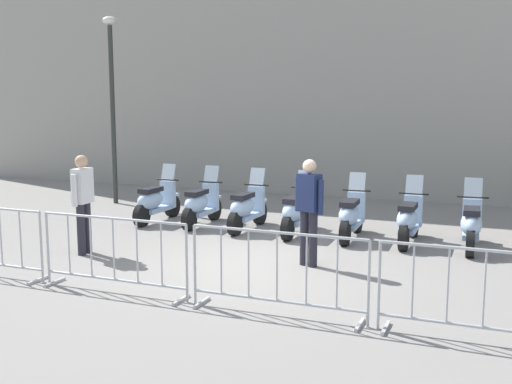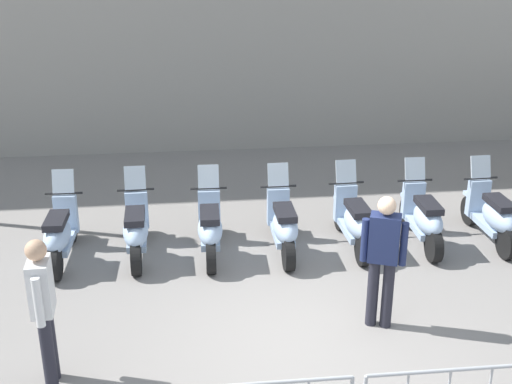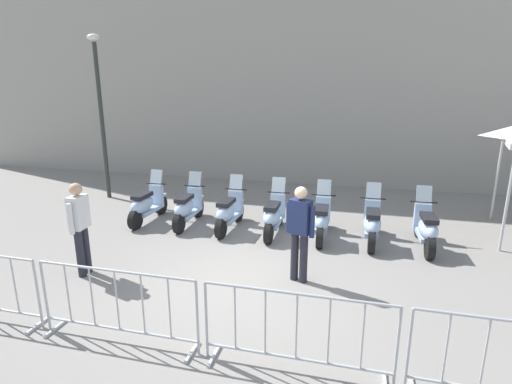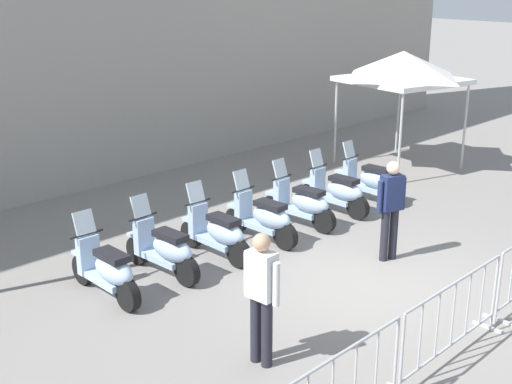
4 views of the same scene
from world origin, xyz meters
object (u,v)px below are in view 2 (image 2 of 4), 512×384
(motorcycle_4, at_px, (354,221))
(officer_near_row_end, at_px, (43,305))
(motorcycle_2, at_px, (210,228))
(motorcycle_6, at_px, (492,216))
(motorcycle_0, at_px, (60,234))
(officer_by_barriers, at_px, (383,255))
(motorcycle_3, at_px, (283,225))
(motorcycle_5, at_px, (423,218))
(motorcycle_1, at_px, (136,229))

(motorcycle_4, distance_m, officer_near_row_end, 4.97)
(motorcycle_2, xyz_separation_m, motorcycle_6, (4.29, 0.80, 0.00))
(motorcycle_0, xyz_separation_m, motorcycle_6, (6.44, 1.19, 0.00))
(motorcycle_0, bearing_deg, motorcycle_6, 10.46)
(motorcycle_0, xyz_separation_m, motorcycle_2, (2.15, 0.39, 0.00))
(officer_near_row_end, xyz_separation_m, officer_by_barriers, (3.63, 1.45, 0.00))
(motorcycle_0, distance_m, motorcycle_2, 2.18)
(motorcycle_0, height_order, motorcycle_4, same)
(motorcycle_2, xyz_separation_m, motorcycle_4, (2.15, 0.41, 0.00))
(motorcycle_0, xyz_separation_m, motorcycle_3, (3.23, 0.56, 0.00))
(officer_by_barriers, bearing_deg, motorcycle_5, 69.82)
(motorcycle_0, height_order, motorcycle_6, same)
(officer_near_row_end, distance_m, officer_by_barriers, 3.91)
(motorcycle_6, bearing_deg, officer_by_barriers, -127.65)
(motorcycle_1, height_order, motorcycle_5, same)
(motorcycle_6, bearing_deg, motorcycle_5, -170.37)
(motorcycle_0, xyz_separation_m, motorcycle_5, (5.36, 1.01, 0.00))
(motorcycle_0, distance_m, motorcycle_4, 4.37)
(motorcycle_0, height_order, motorcycle_3, same)
(motorcycle_1, xyz_separation_m, officer_by_barriers, (3.44, -1.56, 0.53))
(motorcycle_1, relative_size, motorcycle_5, 1.00)
(motorcycle_2, distance_m, motorcycle_6, 4.37)
(motorcycle_5, relative_size, motorcycle_6, 1.01)
(motorcycle_0, distance_m, officer_by_barriers, 4.73)
(motorcycle_1, height_order, officer_near_row_end, officer_near_row_end)
(motorcycle_1, relative_size, motorcycle_6, 1.00)
(motorcycle_1, xyz_separation_m, motorcycle_4, (3.23, 0.56, 0.00))
(motorcycle_0, bearing_deg, motorcycle_4, 10.55)
(motorcycle_0, height_order, motorcycle_2, same)
(motorcycle_3, bearing_deg, officer_by_barriers, -55.70)
(motorcycle_1, xyz_separation_m, motorcycle_3, (2.16, 0.32, 0.00))
(motorcycle_0, relative_size, motorcycle_5, 1.00)
(motorcycle_1, relative_size, motorcycle_3, 1.00)
(motorcycle_5, bearing_deg, officer_by_barriers, -110.18)
(motorcycle_3, relative_size, motorcycle_6, 1.00)
(motorcycle_3, xyz_separation_m, officer_by_barriers, (1.28, -1.88, 0.53))
(motorcycle_2, height_order, motorcycle_5, same)
(motorcycle_0, bearing_deg, motorcycle_2, 10.18)
(motorcycle_1, relative_size, officer_by_barriers, 0.99)
(motorcycle_6, xyz_separation_m, officer_near_row_end, (-5.57, -3.95, 0.53))
(motorcycle_5, relative_size, officer_by_barriers, 0.99)
(motorcycle_2, height_order, officer_by_barriers, officer_by_barriers)
(motorcycle_0, bearing_deg, motorcycle_1, 12.61)
(motorcycle_6, bearing_deg, motorcycle_4, -169.70)
(motorcycle_6, bearing_deg, motorcycle_1, -169.97)
(motorcycle_2, xyz_separation_m, motorcycle_5, (3.21, 0.62, 0.00))
(motorcycle_1, xyz_separation_m, motorcycle_6, (5.37, 0.95, 0.00))
(officer_near_row_end, bearing_deg, motorcycle_4, 46.17)
(motorcycle_4, bearing_deg, motorcycle_5, 10.98)
(motorcycle_3, bearing_deg, motorcycle_1, -171.52)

